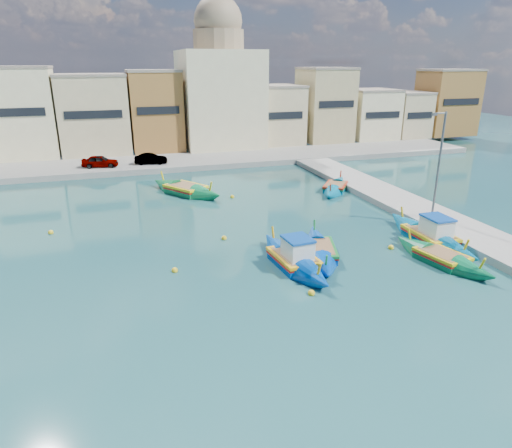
{
  "coord_description": "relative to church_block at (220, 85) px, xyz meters",
  "views": [
    {
      "loc": [
        -4.41,
        -20.07,
        11.12
      ],
      "look_at": [
        4.0,
        6.0,
        1.4
      ],
      "focal_mm": 32.0,
      "sensor_mm": 36.0,
      "label": 1
    }
  ],
  "objects": [
    {
      "name": "north_townhouses",
      "position": [
        -3.32,
        -0.64,
        -3.41
      ],
      "size": [
        83.2,
        7.87,
        10.19
      ],
      "color": "#C8B78A",
      "rests_on": "ground"
    },
    {
      "name": "luzzu_blue_south",
      "position": [
        -2.89,
        -36.91,
        -8.17
      ],
      "size": [
        4.22,
        8.13,
        2.3
      ],
      "color": "#0040AB",
      "rests_on": "ground"
    },
    {
      "name": "luzzu_turquoise_cabin",
      "position": [
        5.0,
        -37.09,
        -8.06
      ],
      "size": [
        2.13,
        9.1,
        2.91
      ],
      "color": "#006597",
      "rests_on": "ground"
    },
    {
      "name": "quay_street_lamp",
      "position": [
        7.44,
        -34.0,
        -4.07
      ],
      "size": [
        1.18,
        0.16,
        8.0
      ],
      "color": "#595B60",
      "rests_on": "ground"
    },
    {
      "name": "luzzu_blue_cabin",
      "position": [
        -4.93,
        -37.81,
        -8.06
      ],
      "size": [
        2.59,
        8.27,
        2.88
      ],
      "color": "#0045AD",
      "rests_on": "ground"
    },
    {
      "name": "parked_cars",
      "position": [
        -20.98,
        -9.5,
        -7.2
      ],
      "size": [
        25.66,
        2.43,
        1.27
      ],
      "color": "#4C1919",
      "rests_on": "north_quay"
    },
    {
      "name": "church_block",
      "position": [
        0.0,
        0.0,
        0.0
      ],
      "size": [
        10.0,
        10.0,
        19.1
      ],
      "color": "beige",
      "rests_on": "ground"
    },
    {
      "name": "luzzu_green",
      "position": [
        -8.27,
        -20.53,
        -8.11
      ],
      "size": [
        6.68,
        8.54,
        2.76
      ],
      "color": "#0B733E",
      "rests_on": "ground"
    },
    {
      "name": "east_quay",
      "position": [
        8.0,
        -40.0,
        -8.16
      ],
      "size": [
        4.0,
        70.0,
        0.5
      ],
      "primitive_type": "cube",
      "color": "gray",
      "rests_on": "ground"
    },
    {
      "name": "luzzu_cyan_mid",
      "position": [
        5.0,
        -23.69,
        -8.17
      ],
      "size": [
        5.96,
        7.08,
        2.23
      ],
      "color": "#007199",
      "rests_on": "ground"
    },
    {
      "name": "north_quay",
      "position": [
        -10.0,
        -8.0,
        -8.11
      ],
      "size": [
        80.0,
        8.0,
        0.6
      ],
      "primitive_type": "cube",
      "color": "gray",
      "rests_on": "ground"
    },
    {
      "name": "luzzu_cyan_south",
      "position": [
        3.51,
        -40.06,
        -8.17
      ],
      "size": [
        3.18,
        7.4,
        2.23
      ],
      "color": "#0A6F41",
      "rests_on": "ground"
    },
    {
      "name": "ground",
      "position": [
        -10.0,
        -40.0,
        -8.41
      ],
      "size": [
        160.0,
        160.0,
        0.0
      ],
      "primitive_type": "plane",
      "color": "#164143",
      "rests_on": "ground"
    },
    {
      "name": "mooring_buoys",
      "position": [
        -6.05,
        -34.11,
        -8.33
      ],
      "size": [
        23.27,
        18.59,
        0.36
      ],
      "color": "yellow",
      "rests_on": "ground"
    }
  ]
}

